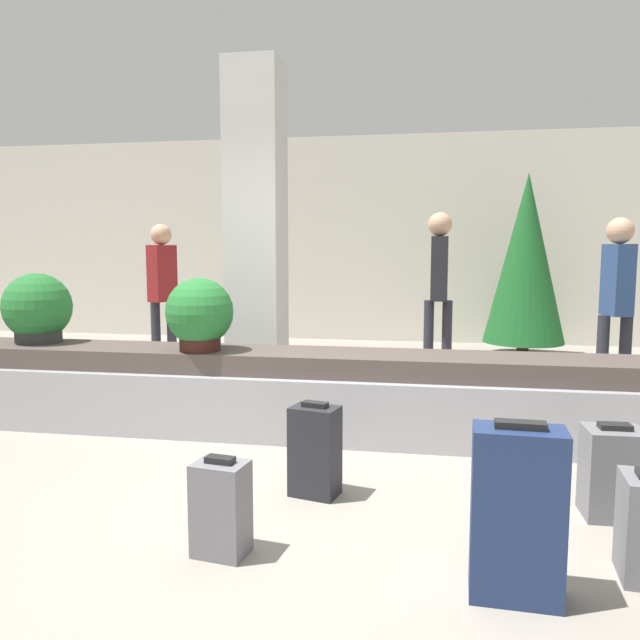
# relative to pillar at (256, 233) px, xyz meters

# --- Properties ---
(ground_plane) EXTENTS (18.00, 18.00, 0.00)m
(ground_plane) POSITION_rel_pillar_xyz_m (0.82, -2.38, -1.60)
(ground_plane) COLOR gray
(back_wall) EXTENTS (18.00, 0.06, 3.20)m
(back_wall) POSITION_rel_pillar_xyz_m (0.82, 4.04, 0.00)
(back_wall) COLOR beige
(back_wall) RESTS_ON ground_plane
(carousel) EXTENTS (7.07, 0.76, 0.65)m
(carousel) POSITION_rel_pillar_xyz_m (0.82, -1.11, -1.29)
(carousel) COLOR #9E9EA3
(carousel) RESTS_ON ground_plane
(pillar) EXTENTS (0.51, 0.51, 3.20)m
(pillar) POSITION_rel_pillar_xyz_m (0.00, 0.00, 0.00)
(pillar) COLOR silver
(pillar) RESTS_ON ground_plane
(suitcase_1) EXTENTS (0.31, 0.27, 0.52)m
(suitcase_1) POSITION_rel_pillar_xyz_m (2.65, -2.35, -1.35)
(suitcase_1) COLOR slate
(suitcase_1) RESTS_ON ground_plane
(suitcase_2) EXTENTS (0.31, 0.25, 0.56)m
(suitcase_2) POSITION_rel_pillar_xyz_m (1.00, -2.33, -1.33)
(suitcase_2) COLOR #232328
(suitcase_2) RESTS_ON ground_plane
(suitcase_3) EXTENTS (0.27, 0.22, 0.48)m
(suitcase_3) POSITION_rel_pillar_xyz_m (0.69, -3.12, -1.37)
(suitcase_3) COLOR slate
(suitcase_3) RESTS_ON ground_plane
(suitcase_5) EXTENTS (0.38, 0.23, 0.76)m
(suitcase_5) POSITION_rel_pillar_xyz_m (2.03, -3.27, -1.23)
(suitcase_5) COLOR navy
(suitcase_5) RESTS_ON ground_plane
(potted_plant_0) EXTENTS (0.53, 0.53, 0.57)m
(potted_plant_0) POSITION_rel_pillar_xyz_m (-0.12, -1.23, -0.66)
(potted_plant_0) COLOR #381914
(potted_plant_0) RESTS_ON carousel
(potted_plant_1) EXTENTS (0.57, 0.57, 0.59)m
(potted_plant_1) POSITION_rel_pillar_xyz_m (-1.65, -1.03, -0.66)
(potted_plant_1) COLOR #2D2D2D
(potted_plant_1) RESTS_ON carousel
(traveler_0) EXTENTS (0.31, 0.36, 1.74)m
(traveler_0) POSITION_rel_pillar_xyz_m (-1.45, 1.06, -0.55)
(traveler_0) COLOR #282833
(traveler_0) RESTS_ON ground_plane
(traveler_1) EXTENTS (0.31, 0.35, 1.74)m
(traveler_1) POSITION_rel_pillar_xyz_m (3.37, 0.35, -0.55)
(traveler_1) COLOR #282833
(traveler_1) RESTS_ON ground_plane
(traveler_2) EXTENTS (0.31, 0.32, 1.85)m
(traveler_2) POSITION_rel_pillar_xyz_m (1.75, 1.13, -0.47)
(traveler_2) COLOR #282833
(traveler_2) RESTS_ON ground_plane
(decorated_tree) EXTENTS (1.08, 1.08, 2.47)m
(decorated_tree) POSITION_rel_pillar_xyz_m (2.92, 2.98, -0.28)
(decorated_tree) COLOR #4C331E
(decorated_tree) RESTS_ON ground_plane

